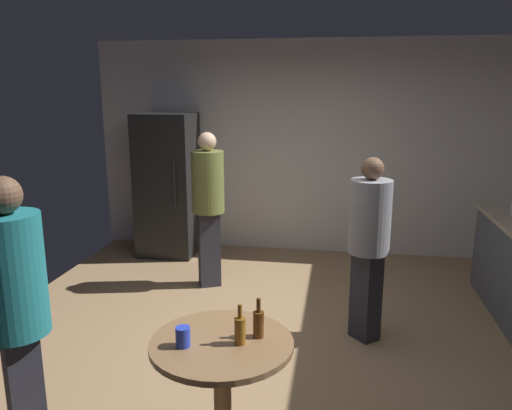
{
  "coord_description": "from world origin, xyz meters",
  "views": [
    {
      "loc": [
        0.5,
        -3.81,
        2.09
      ],
      "look_at": [
        -0.19,
        0.33,
        1.12
      ],
      "focal_mm": 35.19,
      "sensor_mm": 36.0,
      "label": 1
    }
  ],
  "objects": [
    {
      "name": "person_in_teal_shirt",
      "position": [
        -1.15,
        -1.6,
        0.98
      ],
      "size": [
        0.48,
        0.48,
        1.67
      ],
      "rotation": [
        0.0,
        0.0,
        0.78
      ],
      "color": "#2D2D38",
      "rests_on": "ground_plane"
    },
    {
      "name": "person_in_olive_shirt",
      "position": [
        -0.85,
        1.2,
        0.97
      ],
      "size": [
        0.45,
        0.45,
        1.66
      ],
      "rotation": [
        0.0,
        0.0,
        -1.13
      ],
      "color": "#2D2D38",
      "rests_on": "ground_plane"
    },
    {
      "name": "refrigerator",
      "position": [
        -1.64,
        2.2,
        0.9
      ],
      "size": [
        0.7,
        0.68,
        1.8
      ],
      "color": "black",
      "rests_on": "ground_plane"
    },
    {
      "name": "foreground_table",
      "position": [
        -0.1,
        -1.35,
        0.63
      ],
      "size": [
        0.8,
        0.8,
        0.73
      ],
      "color": "olive",
      "rests_on": "ground_plane"
    },
    {
      "name": "wall_back",
      "position": [
        0.0,
        2.63,
        1.35
      ],
      "size": [
        5.32,
        0.06,
        2.7
      ],
      "primitive_type": "cube",
      "color": "silver",
      "rests_on": "ground_plane"
    },
    {
      "name": "plastic_cup_blue",
      "position": [
        -0.29,
        -1.44,
        0.79
      ],
      "size": [
        0.08,
        0.08,
        0.11
      ],
      "primitive_type": "cylinder",
      "color": "blue",
      "rests_on": "foreground_table"
    },
    {
      "name": "beer_bottle_brown",
      "position": [
        0.09,
        -1.27,
        0.82
      ],
      "size": [
        0.06,
        0.06,
        0.23
      ],
      "color": "#593314",
      "rests_on": "foreground_table"
    },
    {
      "name": "person_in_gray_shirt",
      "position": [
        0.77,
        0.25,
        0.91
      ],
      "size": [
        0.48,
        0.48,
        1.56
      ],
      "rotation": [
        0.0,
        0.0,
        -2.42
      ],
      "color": "#2D2D38",
      "rests_on": "ground_plane"
    },
    {
      "name": "beer_bottle_amber",
      "position": [
        0.01,
        -1.36,
        0.82
      ],
      "size": [
        0.06,
        0.06,
        0.23
      ],
      "color": "#8C5919",
      "rests_on": "foreground_table"
    },
    {
      "name": "ground_plane",
      "position": [
        0.0,
        0.0,
        -0.05
      ],
      "size": [
        5.2,
        5.2,
        0.1
      ],
      "primitive_type": "cube",
      "color": "#9E7C56"
    }
  ]
}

